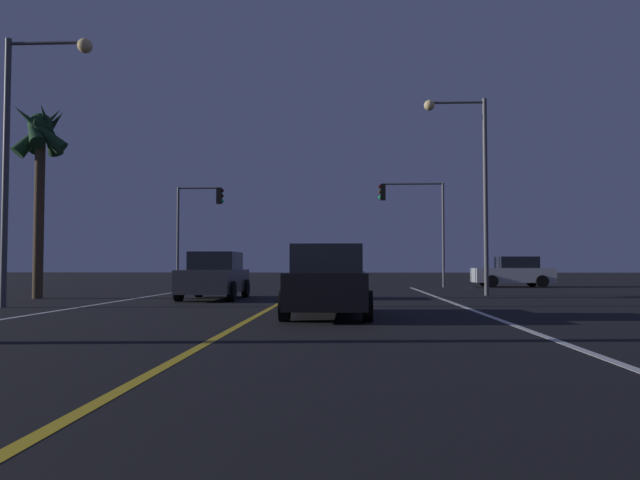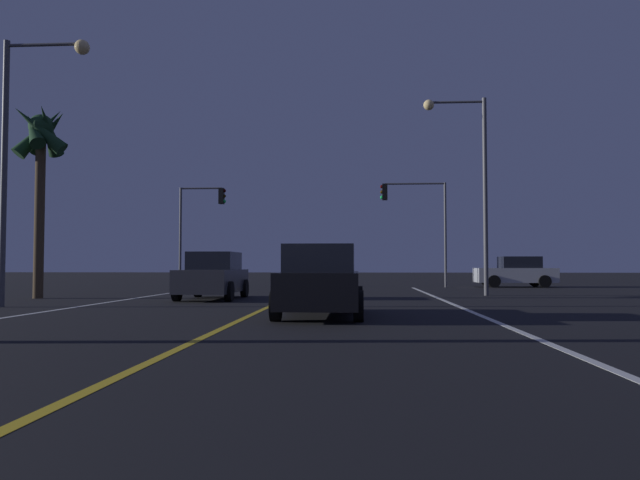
% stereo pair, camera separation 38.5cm
% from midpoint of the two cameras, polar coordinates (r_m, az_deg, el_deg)
% --- Properties ---
extents(lane_edge_right, '(0.16, 39.55, 0.01)m').
position_cam_midpoint_polar(lane_edge_right, '(13.53, 17.28, -7.47)').
color(lane_edge_right, silver).
rests_on(lane_edge_right, ground).
extents(lane_center_divider, '(0.16, 39.55, 0.01)m').
position_cam_midpoint_polar(lane_center_divider, '(13.38, -6.91, -7.62)').
color(lane_center_divider, gold).
rests_on(lane_center_divider, ground).
extents(car_lead_same_lane, '(2.02, 4.30, 1.70)m').
position_cam_midpoint_polar(car_lead_same_lane, '(14.32, 0.83, -4.02)').
color(car_lead_same_lane, black).
rests_on(car_lead_same_lane, ground).
extents(car_oncoming, '(2.02, 4.30, 1.70)m').
position_cam_midpoint_polar(car_oncoming, '(21.97, -9.64, -3.42)').
color(car_oncoming, black).
rests_on(car_oncoming, ground).
extents(car_crossing_side, '(4.30, 2.02, 1.70)m').
position_cam_midpoint_polar(car_crossing_side, '(35.23, 18.46, -2.94)').
color(car_crossing_side, black).
rests_on(car_crossing_side, ground).
extents(traffic_light_near_right, '(3.65, 0.36, 5.80)m').
position_cam_midpoint_polar(traffic_light_near_right, '(33.68, 9.31, 2.89)').
color(traffic_light_near_right, '#4C4C51').
rests_on(traffic_light_near_right, ground).
extents(traffic_light_near_left, '(2.68, 0.36, 5.64)m').
position_cam_midpoint_polar(traffic_light_near_left, '(34.60, -10.90, 2.49)').
color(traffic_light_near_left, '#4C4C51').
rests_on(traffic_light_near_left, ground).
extents(street_lamp_left_mid, '(2.61, 0.44, 7.89)m').
position_cam_midpoint_polar(street_lamp_left_mid, '(19.80, -25.78, 8.98)').
color(street_lamp_left_mid, '#4C4C51').
rests_on(street_lamp_left_mid, ground).
extents(street_lamp_right_far, '(2.55, 0.44, 8.04)m').
position_cam_midpoint_polar(street_lamp_right_far, '(25.28, 14.54, 6.56)').
color(street_lamp_right_far, '#4C4C51').
rests_on(street_lamp_right_far, ground).
extents(palm_tree_left_mid, '(2.28, 1.98, 7.34)m').
position_cam_midpoint_polar(palm_tree_left_mid, '(24.77, -24.58, 8.31)').
color(palm_tree_left_mid, '#473826').
rests_on(palm_tree_left_mid, ground).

